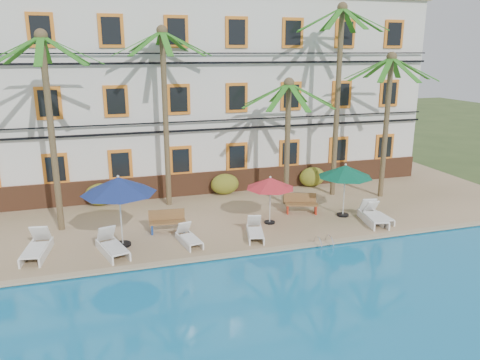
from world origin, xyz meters
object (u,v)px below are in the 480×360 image
object	(u,v)px
palm_a	(49,105)
lounger_f	(378,215)
palm_b	(165,94)
bench_left	(167,221)
palm_d	(339,78)
umbrella_red	(270,183)
pool_ladder	(324,245)
palm_c	(288,122)
lounger_e	(373,216)
lounger_b	(112,246)
palm_e	(388,105)
umbrella_green	(345,171)
umbrella_blue	(119,186)
lounger_a	(37,248)
bench_right	(302,203)
lounger_d	(255,231)
lounger_c	(189,238)

from	to	relation	value
palm_a	lounger_f	xyz separation A→B (m)	(13.42, -3.01, -4.97)
palm_b	lounger_f	xyz separation A→B (m)	(8.54, -5.04, -5.15)
bench_left	palm_d	bearing A→B (deg)	16.65
umbrella_red	lounger_f	xyz separation A→B (m)	(4.71, -1.15, -1.56)
bench_left	pool_ladder	distance (m)	6.47
palm_c	lounger_e	xyz separation A→B (m)	(2.65, -3.57, -3.75)
lounger_b	lounger_e	bearing A→B (deg)	0.28
palm_b	palm_e	distance (m)	10.93
palm_e	umbrella_red	distance (m)	7.78
pool_ladder	umbrella_red	bearing A→B (deg)	112.23
umbrella_green	umbrella_blue	bearing A→B (deg)	-176.82
lounger_e	umbrella_blue	bearing A→B (deg)	176.76
lounger_a	bench_right	xyz separation A→B (m)	(11.31, 1.53, 0.15)
umbrella_red	lounger_d	distance (m)	2.34
palm_d	bench_left	distance (m)	11.01
lounger_f	palm_c	bearing A→B (deg)	130.77
lounger_a	lounger_b	bearing A→B (deg)	-13.18
palm_b	palm_c	distance (m)	5.93
palm_d	lounger_a	size ratio (longest dim) A/B	4.43
lounger_c	umbrella_red	bearing A→B (deg)	17.46
palm_b	bench_right	distance (m)	8.15
umbrella_green	bench_left	distance (m)	8.16
lounger_d	bench_left	bearing A→B (deg)	153.45
lounger_a	lounger_c	distance (m)	5.59
palm_d	umbrella_green	world-z (taller)	palm_d
umbrella_red	umbrella_green	bearing A→B (deg)	-1.53
lounger_c	lounger_f	xyz separation A→B (m)	(8.55, 0.06, 0.01)
umbrella_green	lounger_d	distance (m)	5.18
palm_a	lounger_b	xyz separation A→B (m)	(1.96, -3.17, -4.93)
lounger_e	lounger_f	size ratio (longest dim) A/B	1.25
palm_b	lounger_c	bearing A→B (deg)	-90.09
palm_a	umbrella_blue	world-z (taller)	palm_a
palm_e	umbrella_red	world-z (taller)	palm_e
lounger_e	palm_e	bearing A→B (deg)	52.23
palm_d	lounger_f	world-z (taller)	palm_d
umbrella_red	pool_ladder	distance (m)	3.60
palm_c	lounger_a	distance (m)	12.12
lounger_e	bench_left	size ratio (longest dim) A/B	1.37
palm_b	pool_ladder	xyz separation A→B (m)	(5.01, -6.77, -5.40)
palm_d	lounger_d	world-z (taller)	palm_d
umbrella_blue	umbrella_red	bearing A→B (deg)	5.81
lounger_a	lounger_c	xyz separation A→B (m)	(5.57, -0.53, -0.07)
lounger_d	palm_b	bearing A→B (deg)	117.36
palm_d	umbrella_green	xyz separation A→B (m)	(-1.12, -3.14, -3.94)
umbrella_red	palm_c	bearing A→B (deg)	53.48
palm_e	bench_left	world-z (taller)	palm_e
lounger_c	lounger_d	distance (m)	2.71
lounger_d	lounger_f	bearing A→B (deg)	1.81
umbrella_blue	lounger_f	bearing A→B (deg)	-2.60
palm_a	bench_left	size ratio (longest dim) A/B	5.29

